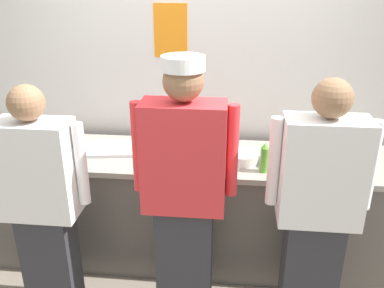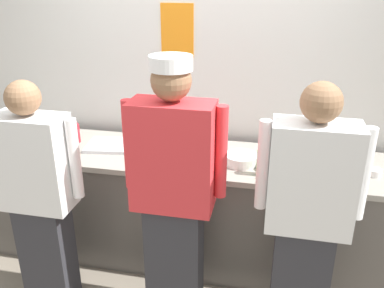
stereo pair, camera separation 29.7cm
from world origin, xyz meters
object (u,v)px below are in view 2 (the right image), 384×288
object	(u,v)px
chef_far_right	(307,216)
ramekin_green_sauce	(375,172)
deli_cup	(152,155)
ramekin_yellow_sauce	(168,151)
mixing_bowl_steel	(288,162)
ramekin_red_sauce	(16,142)
sheet_tray	(113,145)
chefs_knife	(39,137)
squeeze_bottle_spare	(332,163)
squeeze_bottle_primary	(261,161)
chef_center	(173,191)
chef_near_left	(39,196)
squeeze_bottle_secondary	(76,132)
plate_stack_front	(241,159)

from	to	relation	value
chef_far_right	ramekin_green_sauce	distance (m)	0.73
deli_cup	ramekin_yellow_sauce	bearing A→B (deg)	64.77
mixing_bowl_steel	ramekin_red_sauce	distance (m)	2.08
sheet_tray	chefs_knife	world-z (taller)	sheet_tray
sheet_tray	chefs_knife	distance (m)	0.67
squeeze_bottle_spare	deli_cup	size ratio (longest dim) A/B	1.96
mixing_bowl_steel	chefs_knife	xyz separation A→B (m)	(-1.99, 0.16, -0.05)
squeeze_bottle_primary	chef_center	bearing A→B (deg)	-140.72
ramekin_yellow_sauce	ramekin_green_sauce	xyz separation A→B (m)	(1.44, -0.06, 0.00)
ramekin_yellow_sauce	chefs_knife	size ratio (longest dim) A/B	0.34
chefs_knife	ramekin_red_sauce	bearing A→B (deg)	-115.82
chef_near_left	sheet_tray	world-z (taller)	chef_near_left
chef_near_left	ramekin_green_sauce	xyz separation A→B (m)	(2.10, 0.62, 0.08)
squeeze_bottle_spare	deli_cup	world-z (taller)	squeeze_bottle_spare
squeeze_bottle_primary	squeeze_bottle_spare	xyz separation A→B (m)	(0.46, 0.08, -0.00)
squeeze_bottle_primary	squeeze_bottle_secondary	distance (m)	1.49
mixing_bowl_steel	deli_cup	distance (m)	0.95
sheet_tray	squeeze_bottle_spare	bearing A→B (deg)	-6.13
mixing_bowl_steel	deli_cup	bearing A→B (deg)	-174.68
chef_near_left	ramekin_red_sauce	xyz separation A→B (m)	(-0.54, 0.59, 0.08)
ramekin_yellow_sauce	chefs_knife	world-z (taller)	ramekin_yellow_sauce
chef_far_right	deli_cup	xyz separation A→B (m)	(-1.06, 0.46, 0.08)
chefs_knife	chef_near_left	bearing A→B (deg)	-59.13
chef_center	mixing_bowl_steel	xyz separation A→B (m)	(0.67, 0.54, 0.01)
chef_center	chefs_knife	bearing A→B (deg)	152.23
chef_near_left	chefs_knife	distance (m)	0.89
ramekin_yellow_sauce	ramekin_red_sauce	xyz separation A→B (m)	(-1.20, -0.09, 0.00)
plate_stack_front	chefs_knife	world-z (taller)	plate_stack_front
mixing_bowl_steel	squeeze_bottle_primary	xyz separation A→B (m)	(-0.18, -0.14, 0.05)
chef_near_left	chefs_knife	size ratio (longest dim) A/B	5.74
chef_near_left	squeeze_bottle_primary	size ratio (longest dim) A/B	7.53
squeeze_bottle_primary	chefs_knife	world-z (taller)	squeeze_bottle_primary
chef_center	squeeze_bottle_primary	world-z (taller)	chef_center
ramekin_green_sauce	deli_cup	distance (m)	1.52
squeeze_bottle_secondary	deli_cup	xyz separation A→B (m)	(0.69, -0.23, -0.04)
chef_center	deli_cup	size ratio (longest dim) A/B	16.75
squeeze_bottle_secondary	deli_cup	distance (m)	0.73
sheet_tray	deli_cup	size ratio (longest dim) A/B	3.89
plate_stack_front	mixing_bowl_steel	world-z (taller)	mixing_bowl_steel
chef_center	plate_stack_front	xyz separation A→B (m)	(0.35, 0.55, -0.00)
sheet_tray	deli_cup	bearing A→B (deg)	-28.32
chef_far_right	sheet_tray	world-z (taller)	chef_far_right
deli_cup	chefs_knife	world-z (taller)	deli_cup
chef_far_right	ramekin_green_sauce	size ratio (longest dim) A/B	17.68
plate_stack_front	ramekin_green_sauce	xyz separation A→B (m)	(0.89, 0.01, -0.01)
squeeze_bottle_secondary	plate_stack_front	bearing A→B (deg)	-5.91
chef_near_left	ramekin_yellow_sauce	xyz separation A→B (m)	(0.66, 0.68, 0.08)
squeeze_bottle_spare	chef_near_left	bearing A→B (deg)	-163.17
mixing_bowl_steel	chef_center	bearing A→B (deg)	-141.17
chef_far_right	mixing_bowl_steel	xyz separation A→B (m)	(-0.11, 0.55, 0.08)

